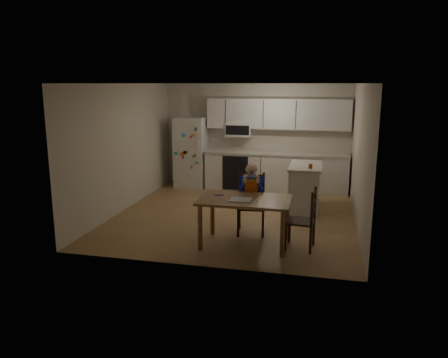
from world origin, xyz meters
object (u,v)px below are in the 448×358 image
Objects in this scene: refrigerator at (191,152)px; kitchen_island at (305,187)px; dining_table at (245,205)px; chair_booster at (251,191)px; red_cup at (310,166)px; chair_side at (307,216)px.

kitchen_island is at bearing -26.05° from refrigerator.
chair_booster is (-0.01, 0.62, 0.07)m from dining_table.
dining_table is (-0.81, -2.32, 0.20)m from kitchen_island.
red_cup is at bearing 64.98° from dining_table.
dining_table is 0.62m from chair_booster.
dining_table is at bearing -97.25° from chair_booster.
kitchen_island is at bearing 70.67° from dining_table.
chair_booster is at bearing -115.99° from chair_side.
chair_side is at bearing -50.98° from refrigerator.
refrigerator reaches higher than dining_table.
refrigerator reaches higher than kitchen_island.
red_cup reaches higher than kitchen_island.
chair_side reaches higher than dining_table.
chair_booster is (2.01, -3.08, -0.12)m from refrigerator.
chair_booster is 1.13m from chair_side.
refrigerator is at bearing 115.29° from chair_booster.
red_cup is (0.10, -0.36, 0.49)m from kitchen_island.
dining_table is 1.48× the size of chair_side.
refrigerator is at bearing -135.67° from chair_side.
chair_booster reaches higher than kitchen_island.
chair_side is at bearing -89.10° from red_cup.
chair_side is (0.13, -2.27, 0.08)m from kitchen_island.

